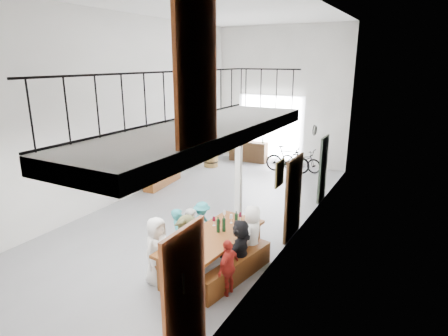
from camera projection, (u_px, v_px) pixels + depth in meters
The scene contains 24 objects.
floor at pixel (204, 211), 10.74m from camera, with size 12.00×12.00×0.00m, color slate.
room_walls at pixel (202, 85), 9.76m from camera, with size 12.00×12.00×12.00m.
gateway_portal at pixel (270, 129), 15.55m from camera, with size 2.80×0.08×2.80m, color white.
right_wall_decor at pixel (270, 187), 7.45m from camera, with size 0.07×8.28×5.07m.
balcony at pixel (205, 134), 6.37m from camera, with size 1.52×5.62×4.00m.
tasting_table at pixel (213, 240), 7.49m from camera, with size 1.25×2.60×0.79m.
bench_inner at pixel (188, 256), 7.84m from camera, with size 0.30×1.85×0.43m, color brown.
bench_wall at pixel (237, 270), 7.30m from camera, with size 0.26×2.02×0.47m, color brown.
tableware at pixel (220, 224), 7.70m from camera, with size 0.55×1.90×0.35m.
side_bench at pixel (163, 178), 12.94m from camera, with size 0.40×1.82×0.51m, color brown.
oak_barrel at pixel (211, 156), 15.15m from camera, with size 0.58×0.58×0.86m.
serving_counter at pixel (248, 151), 15.97m from camera, with size 1.62×0.45×0.86m, color #3B2411.
counter_bottles at pixel (248, 138), 15.79m from camera, with size 1.38×0.14×0.28m.
guest_left_a at pixel (157, 251), 7.14m from camera, with size 0.66×0.43×1.34m, color white.
guest_left_b at pixel (179, 237), 7.79m from camera, with size 0.46×0.30×1.26m, color teal.
guest_left_c at pixel (192, 232), 8.22m from camera, with size 0.53×0.41×1.09m, color white.
guest_left_d at pixel (202, 224), 8.61m from camera, with size 0.70×0.40×1.08m, color teal.
guest_right_a at pixel (228, 267), 6.81m from camera, with size 0.64×0.27×1.09m, color #B0261E.
guest_right_b at pixel (240, 248), 7.38m from camera, with size 1.12×0.36×1.20m, color black.
guest_right_c at pixel (252, 235), 7.85m from camera, with size 0.63×0.41×1.29m, color white.
host_standing at pixel (187, 271), 5.97m from camera, with size 0.68×0.45×1.86m, color brown.
potted_plant at pixel (293, 213), 10.02m from camera, with size 0.41×0.36×0.46m, color #17461D.
bicycle_near at pixel (301, 160), 14.53m from camera, with size 0.59×1.69×0.89m, color black.
bicycle_far at pixel (288, 160), 14.31m from camera, with size 0.48×1.71×1.03m, color black.
Camera 1 is at (5.26, -8.50, 4.17)m, focal length 30.00 mm.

